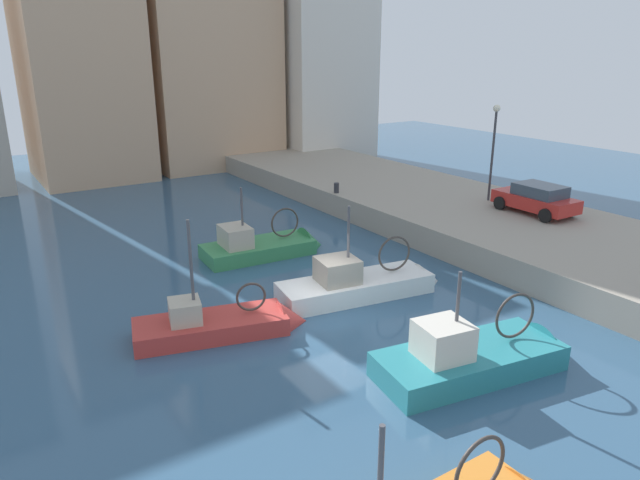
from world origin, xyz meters
TOP-DOWN VIEW (x-y plane):
  - water_surface at (0.00, 0.00)m, footprint 80.00×80.00m
  - quay_wall at (11.50, 0.00)m, footprint 9.00×56.00m
  - fishing_boat_green at (1.06, 6.32)m, footprint 5.66×2.59m
  - fishing_boat_teal at (1.53, -5.50)m, footprint 6.37×3.02m
  - fishing_boat_white at (1.98, 0.47)m, footprint 6.68×2.76m
  - fishing_boat_red at (-3.58, 0.50)m, footprint 5.76×2.97m
  - parked_car_red at (12.93, 1.49)m, footprint 2.06×3.89m
  - mooring_bollard_mid at (7.35, 10.00)m, footprint 0.28×0.28m
  - quay_streetlamp at (13.00, 4.40)m, footprint 0.36×0.36m
  - waterfront_building_west at (-1.47, 27.56)m, footprint 7.41×8.72m
  - waterfront_building_west_mid at (7.47, 28.20)m, footprint 9.73×9.35m
  - waterfront_building_east_mid at (16.21, 26.19)m, footprint 7.51×8.55m

SIDE VIEW (x-z plane):
  - water_surface at x=0.00m, z-range 0.00..0.00m
  - fishing_boat_red at x=-3.58m, z-range -2.23..2.40m
  - fishing_boat_green at x=1.06m, z-range -1.91..2.16m
  - fishing_boat_teal at x=1.53m, z-range -1.91..2.16m
  - fishing_boat_white at x=1.98m, z-range -2.00..2.27m
  - quay_wall at x=11.50m, z-range 0.00..1.20m
  - mooring_bollard_mid at x=7.35m, z-range 1.20..1.75m
  - parked_car_red at x=12.93m, z-range 1.22..2.63m
  - quay_streetlamp at x=13.00m, z-range 2.04..6.87m
  - waterfront_building_west at x=-1.47m, z-range 0.02..16.92m
  - waterfront_building_west_mid at x=7.47m, z-range 0.02..22.47m
  - waterfront_building_east_mid at x=16.21m, z-range 0.02..24.05m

